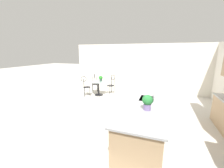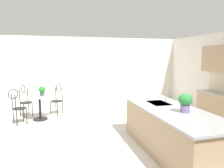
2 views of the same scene
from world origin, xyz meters
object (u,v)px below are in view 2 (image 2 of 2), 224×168
Objects in this scene: chair_toward_desk at (57,98)px; chair_by_island at (17,105)px; potted_plant_on_table at (42,90)px; chair_near_window at (25,99)px; potted_plant_counter_near at (185,102)px; bistro_table at (40,106)px.

chair_by_island is at bearing -53.68° from chair_toward_desk.
chair_toward_desk is 3.62× the size of potted_plant_on_table.
chair_near_window is 5.14m from potted_plant_counter_near.
bistro_table is 2.22× the size of potted_plant_counter_near.
potted_plant_on_table is 4.43m from potted_plant_counter_near.
bistro_table is 4.44m from potted_plant_counter_near.
potted_plant_counter_near reaches higher than chair_toward_desk.
bistro_table is 0.48m from potted_plant_on_table.
bistro_table is at bearing 117.66° from chair_by_island.
potted_plant_counter_near is at bearing 30.59° from chair_toward_desk.
potted_plant_on_table is at bearing -48.87° from chair_toward_desk.
chair_near_window and chair_by_island have the same top height.
bistro_table is at bearing -139.93° from potted_plant_counter_near.
potted_plant_on_table is at bearing -141.67° from potted_plant_counter_near.
bistro_table is 0.77× the size of chair_by_island.
potted_plant_counter_near is (3.87, 2.29, 0.55)m from chair_toward_desk.
chair_toward_desk is 2.89× the size of potted_plant_counter_near.
potted_plant_counter_near is at bearing 40.41° from chair_near_window.
chair_by_island is at bearing -131.75° from potted_plant_counter_near.
potted_plant_on_table is (0.40, -0.46, 0.33)m from chair_toward_desk.
potted_plant_counter_near is (3.89, 3.31, 0.55)m from chair_near_window.
bistro_table is at bearing -32.91° from potted_plant_on_table.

